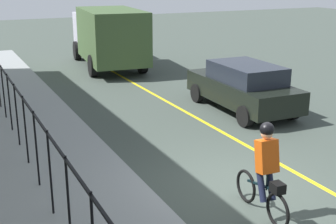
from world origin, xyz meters
The scene contains 7 objects.
ground_plane centered at (0.00, 0.00, 0.00)m, with size 80.00×80.00×0.00m, color #3B443E.
lane_line_centre centered at (0.00, -1.60, 0.00)m, with size 36.00×0.12×0.01m, color yellow.
sidewalk centered at (0.00, 3.40, 0.07)m, with size 40.00×3.20×0.15m, color gray.
iron_fence centered at (1.00, 3.80, 1.27)m, with size 21.94×0.04×1.60m.
cyclist_lead centered at (-1.17, 0.26, 0.91)m, with size 1.71×0.38×1.83m.
patrol_sedan centered at (4.69, -3.35, 0.82)m, with size 4.45×2.02×1.58m.
box_truck_background centered at (13.55, -1.80, 1.55)m, with size 6.92×3.12×2.78m.
Camera 1 is at (-7.26, 5.19, 4.34)m, focal length 49.03 mm.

